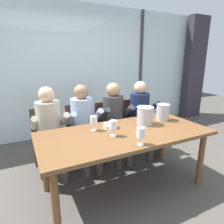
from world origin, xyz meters
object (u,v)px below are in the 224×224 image
chair_right_of_center (136,121)px  ice_bucket_primary (163,112)px  chair_center (110,125)px  person_charcoal_jacket (115,117)px  wine_glass_by_left_taster (94,121)px  dining_table (125,138)px  person_pale_blue_shirt (84,121)px  ice_bucket_secondary (145,115)px  chair_near_curtain (49,134)px  chair_left_of_center (82,129)px  person_navy_polo (142,113)px  person_beige_jumper (50,126)px  tasting_bowl (110,126)px  wine_glass_center_pour (141,133)px  wine_glass_near_bucket (113,126)px

chair_right_of_center → ice_bucket_primary: ice_bucket_primary is taller
chair_center → person_charcoal_jacket: 0.22m
ice_bucket_primary → wine_glass_by_left_taster: (-0.99, 0.04, 0.00)m
dining_table → person_pale_blue_shirt: size_ratio=1.64×
dining_table → ice_bucket_secondary: bearing=19.4°
chair_near_curtain → chair_left_of_center: size_ratio=1.00×
chair_left_of_center → person_charcoal_jacket: person_charcoal_jacket is taller
chair_right_of_center → person_navy_polo: 0.22m
person_beige_jumper → person_pale_blue_shirt: bearing=-0.0°
chair_near_curtain → tasting_bowl: size_ratio=5.02×
ice_bucket_secondary → tasting_bowl: ice_bucket_secondary is taller
chair_right_of_center → tasting_bowl: chair_right_of_center is taller
person_pale_blue_shirt → chair_left_of_center: bearing=86.4°
chair_right_of_center → wine_glass_center_pour: size_ratio=5.05×
chair_right_of_center → person_beige_jumper: 1.45m
dining_table → person_navy_polo: 1.04m
dining_table → chair_right_of_center: (0.70, 0.86, -0.14)m
chair_right_of_center → dining_table: bearing=-123.8°
ice_bucket_primary → tasting_bowl: ice_bucket_primary is taller
chair_center → ice_bucket_primary: bearing=-53.3°
chair_left_of_center → wine_glass_by_left_taster: bearing=-95.3°
dining_table → person_pale_blue_shirt: 0.77m
dining_table → person_pale_blue_shirt: bearing=109.7°
person_pale_blue_shirt → wine_glass_near_bucket: bearing=-84.3°
tasting_bowl → wine_glass_by_left_taster: (-0.21, 0.01, 0.09)m
tasting_bowl → wine_glass_near_bucket: 0.27m
dining_table → person_beige_jumper: size_ratio=1.64×
chair_near_curtain → wine_glass_near_bucket: 1.15m
person_charcoal_jacket → wine_glass_by_left_taster: size_ratio=6.89×
chair_near_curtain → chair_right_of_center: size_ratio=1.00×
chair_near_curtain → person_charcoal_jacket: person_charcoal_jacket is taller
chair_left_of_center → wine_glass_near_bucket: size_ratio=5.05×
chair_center → person_pale_blue_shirt: person_pale_blue_shirt is taller
wine_glass_center_pour → chair_near_curtain: bearing=119.0°
person_pale_blue_shirt → chair_near_curtain: bearing=160.3°
chair_near_curtain → person_charcoal_jacket: (0.97, -0.17, 0.17)m
chair_center → ice_bucket_secondary: bearing=-75.7°
wine_glass_by_left_taster → wine_glass_center_pour: (0.27, -0.56, 0.00)m
ice_bucket_secondary → chair_right_of_center: bearing=64.9°
person_navy_polo → chair_near_curtain: bearing=168.7°
wine_glass_near_bucket → chair_left_of_center: bearing=94.1°
person_beige_jumper → wine_glass_by_left_taster: bearing=-51.3°
chair_left_of_center → person_navy_polo: person_navy_polo is taller
wine_glass_near_bucket → person_navy_polo: bearing=40.0°
person_beige_jumper → ice_bucket_secondary: 1.26m
person_pale_blue_shirt → ice_bucket_primary: size_ratio=5.35×
wine_glass_by_left_taster → dining_table: bearing=-33.2°
chair_center → chair_left_of_center: bearing=177.3°
chair_left_of_center → person_pale_blue_shirt: person_pale_blue_shirt is taller
person_pale_blue_shirt → person_navy_polo: 1.01m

